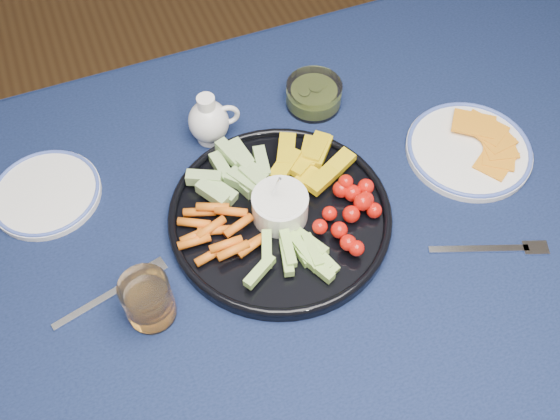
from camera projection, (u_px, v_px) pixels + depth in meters
name	position (u px, v px, depth m)	size (l,w,h in m)	color
dining_table	(280.00, 292.00, 1.05)	(1.67, 1.07, 0.75)	#51321B
crudite_platter	(279.00, 213.00, 1.01)	(0.37, 0.37, 0.12)	black
creamer_pitcher	(209.00, 121.00, 1.09)	(0.09, 0.07, 0.10)	white
pickle_bowl	(314.00, 95.00, 1.16)	(0.10, 0.10, 0.05)	white
cheese_plate	(469.00, 148.00, 1.10)	(0.22, 0.22, 0.03)	white
juice_tumbler	(149.00, 301.00, 0.90)	(0.07, 0.07, 0.09)	white
fork_left	(120.00, 289.00, 0.96)	(0.19, 0.06, 0.00)	silver
fork_right	(499.00, 249.00, 1.00)	(0.19, 0.08, 0.00)	silver
side_plate_extra	(46.00, 193.00, 1.05)	(0.18, 0.18, 0.02)	white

